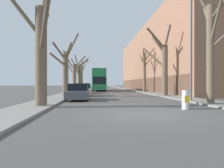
{
  "coord_description": "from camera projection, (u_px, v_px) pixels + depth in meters",
  "views": [
    {
      "loc": [
        -2.3,
        -9.54,
        1.47
      ],
      "look_at": [
        0.62,
        25.91,
        1.41
      ],
      "focal_mm": 32.0,
      "sensor_mm": 36.0,
      "label": 1
    }
  ],
  "objects": [
    {
      "name": "street_tree_right_1",
      "position": [
        163.0,
        65.0,
        23.31
      ],
      "size": [
        2.92,
        3.1,
        7.99
      ],
      "color": "brown",
      "rests_on": "ground"
    },
    {
      "name": "parked_car_2",
      "position": [
        85.0,
        89.0,
        30.07
      ],
      "size": [
        1.74,
        4.25,
        1.41
      ],
      "color": "silver",
      "rests_on": "ground"
    },
    {
      "name": "building_facade_right",
      "position": [
        161.0,
        61.0,
        44.79
      ],
      "size": [
        10.08,
        49.89,
        13.1
      ],
      "color": "#93664C",
      "rests_on": "ground"
    },
    {
      "name": "ground_plane",
      "position": [
        143.0,
        114.0,
        9.7
      ],
      "size": [
        300.0,
        300.0,
        0.0
      ],
      "primitive_type": "plane",
      "color": "#4C4947"
    },
    {
      "name": "street_tree_left_1",
      "position": [
        65.0,
        70.0,
        22.42
      ],
      "size": [
        3.05,
        2.31,
        7.37
      ],
      "color": "brown",
      "rests_on": "ground"
    },
    {
      "name": "street_tree_left_4",
      "position": [
        82.0,
        75.0,
        50.33
      ],
      "size": [
        2.35,
        2.68,
        8.19
      ],
      "color": "brown",
      "rests_on": "ground"
    },
    {
      "name": "lamp_post",
      "position": [
        190.0,
        37.0,
        15.87
      ],
      "size": [
        1.4,
        0.2,
        9.46
      ],
      "color": "#4C4F54",
      "rests_on": "ground"
    },
    {
      "name": "parked_car_1",
      "position": [
        83.0,
        90.0,
        23.8
      ],
      "size": [
        1.88,
        4.23,
        1.51
      ],
      "color": "silver",
      "rests_on": "ground"
    },
    {
      "name": "street_tree_right_0",
      "position": [
        212.0,
        48.0,
        13.8
      ],
      "size": [
        2.65,
        3.79,
        8.15
      ],
      "color": "brown",
      "rests_on": "ground"
    },
    {
      "name": "traffic_bollard",
      "position": [
        185.0,
        100.0,
        11.41
      ],
      "size": [
        0.38,
        0.39,
        1.09
      ],
      "color": "white",
      "rests_on": "ground"
    },
    {
      "name": "double_decker_bus",
      "position": [
        99.0,
        79.0,
        41.13
      ],
      "size": [
        2.62,
        11.56,
        4.26
      ],
      "color": "#1E7F47",
      "rests_on": "ground"
    },
    {
      "name": "sidewalk_right",
      "position": [
        124.0,
        88.0,
        60.04
      ],
      "size": [
        2.4,
        120.0,
        0.12
      ],
      "primitive_type": "cube",
      "color": "gray",
      "rests_on": "ground"
    },
    {
      "name": "street_tree_left_3",
      "position": [
        79.0,
        75.0,
        41.54
      ],
      "size": [
        1.92,
        2.64,
        7.3
      ],
      "color": "brown",
      "rests_on": "ground"
    },
    {
      "name": "street_tree_left_2",
      "position": [
        74.0,
        75.0,
        32.08
      ],
      "size": [
        4.22,
        1.41,
        6.84
      ],
      "color": "brown",
      "rests_on": "ground"
    },
    {
      "name": "sidewalk_left",
      "position": [
        83.0,
        88.0,
        59.03
      ],
      "size": [
        2.4,
        120.0,
        0.12
      ],
      "primitive_type": "cube",
      "color": "gray",
      "rests_on": "ground"
    },
    {
      "name": "parked_car_0",
      "position": [
        78.0,
        92.0,
        17.9
      ],
      "size": [
        1.89,
        4.34,
        1.48
      ],
      "color": "#4C5156",
      "rests_on": "ground"
    },
    {
      "name": "street_tree_left_0",
      "position": [
        41.0,
        48.0,
        12.33
      ],
      "size": [
        3.18,
        4.28,
        7.65
      ],
      "color": "brown",
      "rests_on": "ground"
    },
    {
      "name": "street_tree_right_2",
      "position": [
        145.0,
        70.0,
        32.48
      ],
      "size": [
        2.79,
        4.36,
        7.37
      ],
      "color": "brown",
      "rests_on": "ground"
    }
  ]
}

